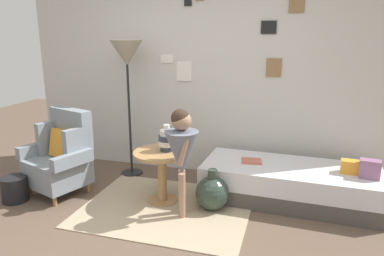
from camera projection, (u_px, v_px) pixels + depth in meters
name	position (u px, v px, depth m)	size (l,w,h in m)	color
ground_plane	(145.00, 247.00, 3.13)	(12.00, 12.00, 0.00)	brown
gallery_wall	(203.00, 75.00, 4.61)	(4.80, 0.12, 2.60)	beige
rug	(167.00, 208.00, 3.83)	(1.76, 1.39, 0.01)	tan
armchair	(62.00, 156.00, 4.13)	(0.88, 0.76, 0.97)	#9E7042
daybed	(289.00, 183.00, 3.97)	(1.93, 0.89, 0.40)	#4C4742
pillow_head	(370.00, 169.00, 3.58)	(0.19, 0.12, 0.19)	gray
pillow_mid	(351.00, 167.00, 3.71)	(0.20, 0.12, 0.14)	orange
side_table	(162.00, 166.00, 3.89)	(0.62, 0.62, 0.58)	tan
vase_striped	(167.00, 140.00, 3.85)	(0.18, 0.18, 0.29)	#2D384C
floor_lamp	(127.00, 59.00, 4.40)	(0.40, 0.40, 1.74)	black
person_child	(182.00, 149.00, 3.50)	(0.34, 0.34, 1.12)	#A37A60
book_on_daybed	(251.00, 161.00, 4.04)	(0.22, 0.16, 0.03)	#C76756
demijohn_near	(212.00, 193.00, 3.77)	(0.36, 0.36, 0.45)	#2D3D33
magazine_basket	(15.00, 189.00, 3.97)	(0.28, 0.28, 0.28)	black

